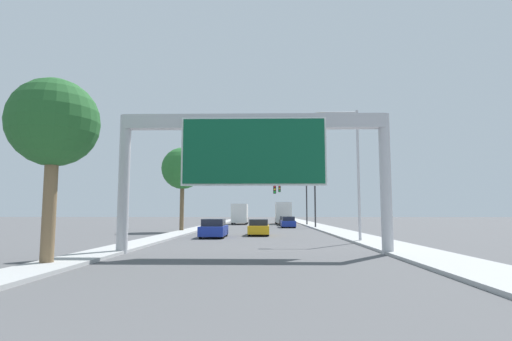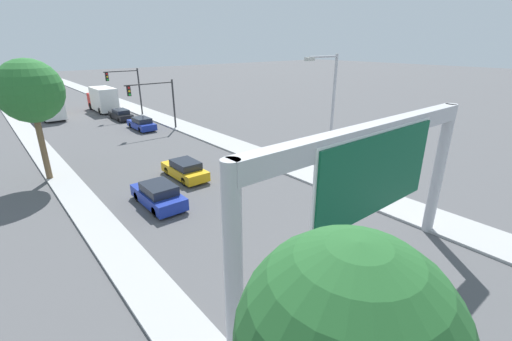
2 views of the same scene
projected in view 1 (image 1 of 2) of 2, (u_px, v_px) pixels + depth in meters
sidewalk_right at (312, 224)px, 60.87m from camera, size 3.00×120.00×0.15m
median_strip_left at (214, 224)px, 61.20m from camera, size 2.00×120.00×0.15m
sign_gantry at (254, 149)px, 19.67m from camera, size 13.45×0.73×6.86m
car_mid_right at (214, 229)px, 31.50m from camera, size 1.89×4.40×1.46m
car_mid_left at (288, 222)px, 51.17m from camera, size 1.77×4.65×1.41m
car_mid_center at (285, 221)px, 58.13m from camera, size 1.71×4.80×1.35m
car_near_right at (259, 228)px, 34.45m from camera, size 1.77×4.38×1.38m
truck_box_primary at (240, 214)px, 64.56m from camera, size 2.44×7.24×3.25m
truck_box_secondary at (283, 213)px, 65.30m from camera, size 2.49×7.15×3.51m
traffic_light_near_intersection at (300, 196)px, 49.39m from camera, size 5.53×0.32×5.66m
traffic_light_mid_block at (297, 196)px, 59.36m from camera, size 4.48×0.32×6.33m
palm_tree_foreground at (54, 125)px, 15.44m from camera, size 3.42×3.42×7.19m
palm_tree_background at (183, 169)px, 41.24m from camera, size 4.29×4.29×8.65m
street_lamp_right at (353, 163)px, 26.92m from camera, size 2.86×0.28×8.94m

